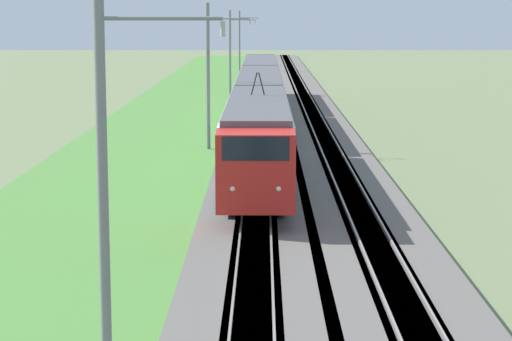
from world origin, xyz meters
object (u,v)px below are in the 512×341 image
at_px(catenary_mast_near, 106,189).
at_px(catenary_mast_far, 231,52).
at_px(passenger_train, 259,99).
at_px(catenary_mast_mid, 209,75).
at_px(catenary_mast_distant, 240,41).

xyz_separation_m(catenary_mast_near, catenary_mast_far, (75.83, -0.00, -0.31)).
xyz_separation_m(passenger_train, catenary_mast_mid, (-7.43, 2.86, 1.98)).
height_order(catenary_mast_near, catenary_mast_distant, catenary_mast_near).
relative_size(passenger_train, catenary_mast_near, 6.97).
bearing_deg(catenary_mast_mid, catenary_mast_distant, -0.00).
relative_size(catenary_mast_near, catenary_mast_mid, 1.03).
height_order(catenary_mast_far, catenary_mast_distant, catenary_mast_far).
height_order(catenary_mast_near, catenary_mast_far, catenary_mast_near).
bearing_deg(catenary_mast_near, catenary_mast_far, -0.00).
bearing_deg(catenary_mast_far, catenary_mast_mid, 180.00).
bearing_deg(catenary_mast_distant, catenary_mast_far, 180.00).
xyz_separation_m(catenary_mast_mid, catenary_mast_distant, (75.83, -0.00, -0.19)).
bearing_deg(catenary_mast_mid, passenger_train, -21.04).
height_order(catenary_mast_near, catenary_mast_mid, catenary_mast_near).
height_order(passenger_train, catenary_mast_mid, catenary_mast_mid).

